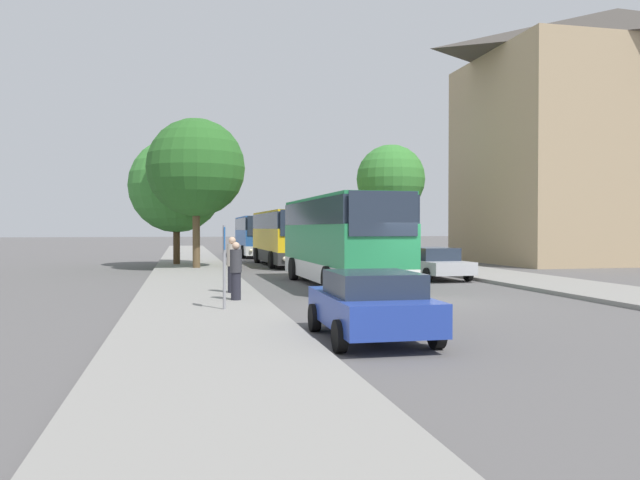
% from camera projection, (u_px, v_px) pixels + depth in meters
% --- Properties ---
extents(ground_plane, '(300.00, 300.00, 0.00)m').
position_uv_depth(ground_plane, '(426.00, 301.00, 19.74)').
color(ground_plane, '#565454').
rests_on(ground_plane, ground).
extents(sidewalk_left, '(4.00, 120.00, 0.15)m').
position_uv_depth(sidewalk_left, '(201.00, 305.00, 18.22)').
color(sidewalk_left, gray).
rests_on(sidewalk_left, ground_plane).
extents(sidewalk_right, '(4.00, 120.00, 0.15)m').
position_uv_depth(sidewalk_right, '(618.00, 294.00, 21.26)').
color(sidewalk_right, gray).
rests_on(sidewalk_right, ground_plane).
extents(building_right_background, '(19.37, 12.00, 17.36)m').
position_uv_depth(building_right_background, '(616.00, 135.00, 42.74)').
color(building_right_background, tan).
rests_on(building_right_background, ground_plane).
extents(bus_front, '(2.98, 10.74, 3.53)m').
position_uv_depth(bus_front, '(340.00, 239.00, 24.99)').
color(bus_front, silver).
rests_on(bus_front, ground_plane).
extents(bus_middle, '(2.91, 10.24, 3.35)m').
position_uv_depth(bus_middle, '(283.00, 237.00, 38.71)').
color(bus_middle, '#2D2D2D').
rests_on(bus_middle, ground_plane).
extents(bus_rear, '(2.94, 10.65, 3.23)m').
position_uv_depth(bus_rear, '(256.00, 235.00, 50.92)').
color(bus_rear, silver).
rests_on(bus_rear, ground_plane).
extents(parked_car_left_curb, '(2.17, 3.97, 1.42)m').
position_uv_depth(parked_car_left_curb, '(371.00, 304.00, 12.92)').
color(parked_car_left_curb, '#233D9E').
rests_on(parked_car_left_curb, ground_plane).
extents(parked_car_right_near, '(2.27, 4.60, 1.43)m').
position_uv_depth(parked_car_right_near, '(433.00, 263.00, 28.31)').
color(parked_car_right_near, '#B7B7BC').
rests_on(parked_car_right_near, ground_plane).
extents(bus_stop_sign, '(0.08, 0.45, 2.25)m').
position_uv_depth(bus_stop_sign, '(224.00, 257.00, 16.64)').
color(bus_stop_sign, gray).
rests_on(bus_stop_sign, sidewalk_left).
extents(pedestrian_waiting_near, '(0.36, 0.36, 1.87)m').
position_uv_depth(pedestrian_waiting_near, '(232.00, 264.00, 20.92)').
color(pedestrian_waiting_near, '#23232D').
rests_on(pedestrian_waiting_near, sidewalk_left).
extents(pedestrian_waiting_far, '(0.36, 0.36, 1.75)m').
position_uv_depth(pedestrian_waiting_far, '(236.00, 271.00, 18.78)').
color(pedestrian_waiting_far, '#23232D').
rests_on(pedestrian_waiting_far, sidewalk_left).
extents(tree_left_near, '(5.34, 5.34, 8.15)m').
position_uv_depth(tree_left_near, '(196.00, 168.00, 33.99)').
color(tree_left_near, brown).
rests_on(tree_left_near, sidewalk_left).
extents(tree_left_far, '(5.66, 5.66, 7.56)m').
position_uv_depth(tree_left_far, '(176.00, 186.00, 37.41)').
color(tree_left_far, '#47331E').
rests_on(tree_left_far, sidewalk_left).
extents(tree_right_near, '(4.53, 4.53, 7.69)m').
position_uv_depth(tree_right_near, '(391.00, 179.00, 41.21)').
color(tree_right_near, '#47331E').
rests_on(tree_right_near, sidewalk_right).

